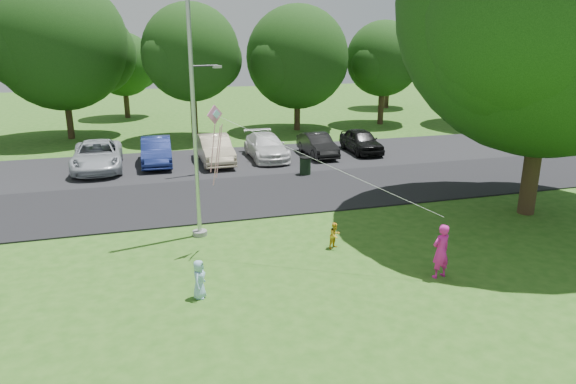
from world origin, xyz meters
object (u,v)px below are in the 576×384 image
object	(u,v)px
child_yellow	(335,235)
flagpole	(194,114)
street_lamp	(198,110)
kite	(221,131)
trash_can	(305,166)
child_blue	(199,279)
woman	(441,251)
big_tree	(554,10)

from	to	relation	value
child_yellow	flagpole	bearing A→B (deg)	123.12
street_lamp	kite	world-z (taller)	street_lamp
trash_can	kite	bearing A→B (deg)	-123.45
street_lamp	kite	distance (m)	9.61
child_blue	street_lamp	bearing A→B (deg)	16.80
woman	child_blue	bearing A→B (deg)	-17.88
woman	big_tree	bearing A→B (deg)	-160.06
child_blue	child_yellow	bearing A→B (deg)	-41.22
woman	kite	distance (m)	7.25
woman	kite	world-z (taller)	kite
trash_can	kite	distance (m)	10.30
woman	child_blue	world-z (taller)	woman
big_tree	child_yellow	distance (m)	10.92
flagpole	trash_can	size ratio (longest dim) A/B	10.90
big_tree	child_yellow	xyz separation A→B (m)	(-8.31, -1.04, -7.01)
trash_can	big_tree	xyz separation A→B (m)	(6.36, -7.91, 6.98)
street_lamp	woman	size ratio (longest dim) A/B	3.38
child_yellow	street_lamp	bearing A→B (deg)	79.20
trash_can	child_blue	xyz separation A→B (m)	(-6.55, -11.05, 0.06)
kite	trash_can	bearing A→B (deg)	25.04
street_lamp	child_yellow	xyz separation A→B (m)	(2.96, -10.41, -2.81)
street_lamp	child_yellow	bearing A→B (deg)	-87.65
flagpole	street_lamp	world-z (taller)	flagpole
street_lamp	big_tree	size ratio (longest dim) A/B	0.41
street_lamp	big_tree	bearing A→B (deg)	-53.27
street_lamp	child_blue	world-z (taller)	street_lamp
kite	child_blue	bearing A→B (deg)	-143.61
trash_can	child_blue	bearing A→B (deg)	-120.67
child_yellow	child_blue	xyz separation A→B (m)	(-4.60, -2.10, 0.09)
flagpole	child_yellow	xyz separation A→B (m)	(4.05, -2.36, -3.73)
kite	big_tree	bearing A→B (deg)	-30.47
child_blue	flagpole	bearing A→B (deg)	17.20
street_lamp	trash_can	distance (m)	5.83
woman	child_yellow	size ratio (longest dim) A/B	1.84
child_yellow	woman	bearing A→B (deg)	-80.37
trash_can	woman	distance (m)	11.77
woman	child_blue	xyz separation A→B (m)	(-6.67, 0.72, -0.27)
big_tree	kite	xyz separation A→B (m)	(-11.72, -0.21, -3.60)
street_lamp	trash_can	xyz separation A→B (m)	(4.91, -1.46, -2.78)
flagpole	kite	bearing A→B (deg)	-67.50
flagpole	child_yellow	distance (m)	5.99
flagpole	child_yellow	size ratio (longest dim) A/B	11.55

